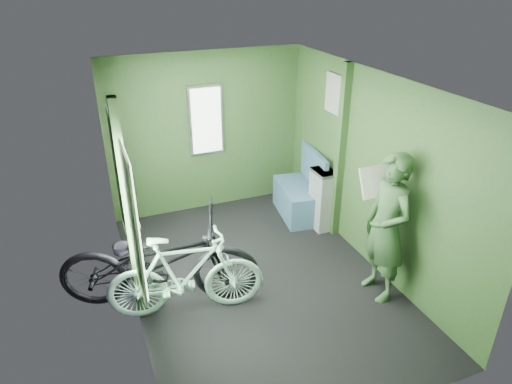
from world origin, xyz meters
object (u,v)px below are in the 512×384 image
bicycle_black (164,302)px  waste_box (322,199)px  passenger (387,228)px  bench_seat (300,197)px  bicycle_mint (189,312)px

bicycle_black → waste_box: bearing=-54.3°
passenger → waste_box: size_ratio=1.94×
passenger → waste_box: passenger is taller
bicycle_black → waste_box: size_ratio=2.43×
waste_box → bench_seat: (-0.11, 0.44, -0.14)m
passenger → bicycle_mint: bearing=-102.8°
bicycle_black → bicycle_mint: size_ratio=1.30×
bicycle_black → bicycle_mint: bicycle_black is taller
bicycle_mint → passenger: 2.26m
bicycle_black → waste_box: (2.38, 0.79, 0.43)m
waste_box → bench_seat: 0.47m
waste_box → passenger: bearing=-94.2°
passenger → waste_box: 1.56m
bicycle_mint → bench_seat: bearing=-43.3°
waste_box → bench_seat: size_ratio=0.87×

